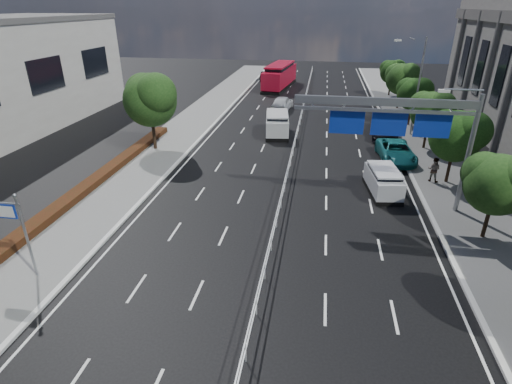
# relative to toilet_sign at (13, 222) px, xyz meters

# --- Properties ---
(ground) EXTENTS (160.00, 160.00, 0.00)m
(ground) POSITION_rel_toilet_sign_xyz_m (10.95, 0.00, -2.94)
(ground) COLOR black
(ground) RESTS_ON ground
(sidewalk_near) EXTENTS (5.00, 140.00, 0.14)m
(sidewalk_near) POSITION_rel_toilet_sign_xyz_m (-0.55, 0.00, -2.87)
(sidewalk_near) COLOR slate
(sidewalk_near) RESTS_ON ground
(kerb_near) EXTENTS (0.25, 140.00, 0.15)m
(kerb_near) POSITION_rel_toilet_sign_xyz_m (1.95, 0.00, -2.87)
(kerb_near) COLOR silver
(kerb_near) RESTS_ON ground
(kerb_far) EXTENTS (0.25, 140.00, 0.15)m
(kerb_far) POSITION_rel_toilet_sign_xyz_m (19.95, 0.00, -2.87)
(kerb_far) COLOR silver
(kerb_far) RESTS_ON ground
(median_fence) EXTENTS (0.05, 85.00, 1.02)m
(median_fence) POSITION_rel_toilet_sign_xyz_m (10.95, 22.50, -2.42)
(median_fence) COLOR silver
(median_fence) RESTS_ON ground
(hedge_near) EXTENTS (1.00, 36.00, 0.44)m
(hedge_near) POSITION_rel_toilet_sign_xyz_m (-2.35, 5.00, -2.58)
(hedge_near) COLOR black
(hedge_near) RESTS_ON sidewalk_near
(toilet_sign) EXTENTS (1.62, 0.18, 4.34)m
(toilet_sign) POSITION_rel_toilet_sign_xyz_m (0.00, 0.00, 0.00)
(toilet_sign) COLOR gray
(toilet_sign) RESTS_ON ground
(overhead_gantry) EXTENTS (10.24, 0.38, 7.45)m
(overhead_gantry) POSITION_rel_toilet_sign_xyz_m (17.69, 10.05, 2.66)
(overhead_gantry) COLOR gray
(overhead_gantry) RESTS_ON ground
(streetlight_far) EXTENTS (2.78, 2.40, 9.00)m
(streetlight_far) POSITION_rel_toilet_sign_xyz_m (21.46, 26.00, 2.27)
(streetlight_far) COLOR gray
(streetlight_far) RESTS_ON ground
(near_tree_back) EXTENTS (4.84, 4.51, 6.69)m
(near_tree_back) POSITION_rel_toilet_sign_xyz_m (-0.99, 17.97, 1.67)
(near_tree_back) COLOR black
(near_tree_back) RESTS_ON ground
(far_tree_c) EXTENTS (3.52, 3.28, 4.94)m
(far_tree_c) POSITION_rel_toilet_sign_xyz_m (22.20, 6.98, 0.48)
(far_tree_c) COLOR black
(far_tree_c) RESTS_ON ground
(far_tree_d) EXTENTS (3.85, 3.59, 5.34)m
(far_tree_d) POSITION_rel_toilet_sign_xyz_m (22.20, 14.48, 0.74)
(far_tree_d) COLOR black
(far_tree_d) RESTS_ON ground
(far_tree_e) EXTENTS (3.63, 3.38, 5.13)m
(far_tree_e) POSITION_rel_toilet_sign_xyz_m (22.20, 21.98, 0.61)
(far_tree_e) COLOR black
(far_tree_e) RESTS_ON ground
(far_tree_f) EXTENTS (3.52, 3.28, 5.02)m
(far_tree_f) POSITION_rel_toilet_sign_xyz_m (22.20, 29.48, 0.55)
(far_tree_f) COLOR black
(far_tree_f) RESTS_ON ground
(far_tree_g) EXTENTS (3.96, 3.69, 5.45)m
(far_tree_g) POSITION_rel_toilet_sign_xyz_m (22.20, 36.98, 0.81)
(far_tree_g) COLOR black
(far_tree_g) RESTS_ON ground
(far_tree_h) EXTENTS (3.41, 3.18, 4.91)m
(far_tree_h) POSITION_rel_toilet_sign_xyz_m (22.20, 44.48, 0.48)
(far_tree_h) COLOR black
(far_tree_h) RESTS_ON ground
(white_minivan) EXTENTS (2.74, 5.19, 2.16)m
(white_minivan) POSITION_rel_toilet_sign_xyz_m (8.93, 24.23, -1.89)
(white_minivan) COLOR black
(white_minivan) RESTS_ON ground
(red_bus) EXTENTS (4.23, 11.94, 3.49)m
(red_bus) POSITION_rel_toilet_sign_xyz_m (6.55, 48.24, -1.12)
(red_bus) COLOR black
(red_bus) RESTS_ON ground
(near_car_silver) EXTENTS (2.53, 5.07, 1.66)m
(near_car_silver) POSITION_rel_toilet_sign_xyz_m (8.41, 34.28, -2.11)
(near_car_silver) COLOR silver
(near_car_silver) RESTS_ON ground
(near_car_dark) EXTENTS (1.64, 4.63, 1.52)m
(near_car_dark) POSITION_rel_toilet_sign_xyz_m (3.79, 53.76, -2.18)
(near_car_dark) COLOR black
(near_car_dark) RESTS_ON ground
(silver_minivan) EXTENTS (2.29, 4.37, 1.74)m
(silver_minivan) POSITION_rel_toilet_sign_xyz_m (17.45, 12.17, -2.09)
(silver_minivan) COLOR black
(silver_minivan) RESTS_ON ground
(parked_car_teal) EXTENTS (2.86, 5.66, 1.54)m
(parked_car_teal) POSITION_rel_toilet_sign_xyz_m (19.25, 18.68, -2.18)
(parked_car_teal) COLOR #196D70
(parked_car_teal) RESTS_ON ground
(parked_car_dark) EXTENTS (2.91, 5.90, 1.65)m
(parked_car_dark) POSITION_rel_toilet_sign_xyz_m (19.18, 25.11, -2.12)
(parked_car_dark) COLOR black
(parked_car_dark) RESTS_ON ground
(pedestrian_a) EXTENTS (0.73, 0.57, 1.80)m
(pedestrian_a) POSITION_rel_toilet_sign_xyz_m (24.35, 16.53, -1.91)
(pedestrian_a) COLOR gray
(pedestrian_a) RESTS_ON sidewalk_far
(pedestrian_b) EXTENTS (1.07, 0.98, 1.77)m
(pedestrian_b) POSITION_rel_toilet_sign_xyz_m (21.16, 14.42, -1.92)
(pedestrian_b) COLOR gray
(pedestrian_b) RESTS_ON sidewalk_far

